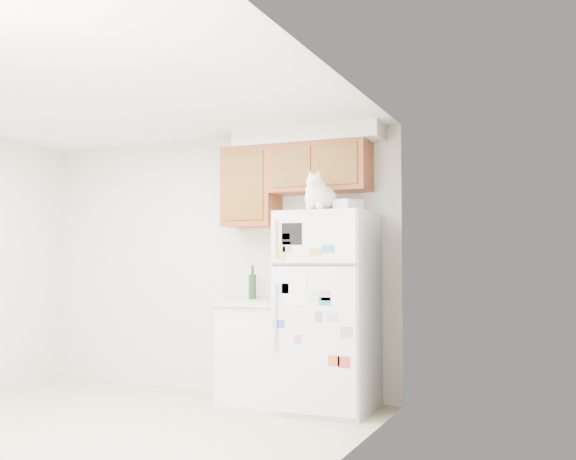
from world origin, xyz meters
The scene contains 9 objects.
ground_plane centered at (0.00, 0.00, -0.01)m, with size 3.80×4.00×0.01m, color #BDB191.
room_shell centered at (0.12, 0.24, 1.67)m, with size 3.84×4.04×2.52m.
refrigerator centered at (1.34, 1.61, 0.85)m, with size 0.76×0.78×1.70m.
base_counter centered at (0.65, 1.68, 0.46)m, with size 0.64×0.64×0.92m.
cat centered at (1.34, 1.42, 1.82)m, with size 0.32×0.47×0.33m.
storage_box_back centered at (1.55, 1.63, 1.75)m, with size 0.18×0.13×0.10m, color white.
storage_box_front centered at (1.54, 1.45, 1.74)m, with size 0.15×0.11×0.09m, color white.
bottle_green centered at (0.50, 1.85, 1.08)m, with size 0.07×0.07×0.32m, color #19381E, non-canonical shape.
bottle_amber centered at (0.78, 1.80, 1.06)m, with size 0.06×0.06×0.27m, color #593814, non-canonical shape.
Camera 1 is at (3.29, -3.89, 1.26)m, focal length 42.00 mm.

